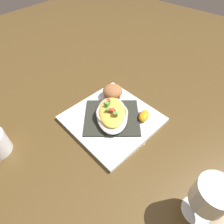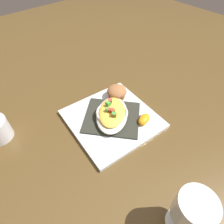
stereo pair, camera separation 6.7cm
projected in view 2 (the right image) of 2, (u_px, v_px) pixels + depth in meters
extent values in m
plane|color=brown|center=(112.00, 120.00, 0.70)|extent=(2.60, 2.60, 0.00)
cube|color=white|center=(112.00, 119.00, 0.70)|extent=(0.32, 0.32, 0.01)
cube|color=#2D2E26|center=(112.00, 117.00, 0.69)|extent=(0.26, 0.26, 0.01)
ellipsoid|color=white|center=(112.00, 114.00, 0.68)|extent=(0.21, 0.20, 0.02)
torus|color=white|center=(112.00, 113.00, 0.67)|extent=(0.16, 0.16, 0.01)
ellipsoid|color=yellow|center=(112.00, 112.00, 0.67)|extent=(0.17, 0.17, 0.02)
cube|color=#C83F3A|center=(110.00, 101.00, 0.68)|extent=(0.02, 0.02, 0.01)
cube|color=#AF5C27|center=(115.00, 115.00, 0.64)|extent=(0.02, 0.02, 0.01)
cube|color=green|center=(114.00, 114.00, 0.64)|extent=(0.02, 0.02, 0.01)
cube|color=#51A345|center=(108.00, 110.00, 0.66)|extent=(0.01, 0.01, 0.01)
cube|color=green|center=(108.00, 104.00, 0.67)|extent=(0.01, 0.01, 0.01)
cube|color=#D5452D|center=(112.00, 111.00, 0.65)|extent=(0.01, 0.01, 0.01)
cube|color=#D04031|center=(109.00, 109.00, 0.66)|extent=(0.01, 0.01, 0.01)
cylinder|color=#A86337|center=(117.00, 95.00, 0.76)|extent=(0.07, 0.07, 0.02)
ellipsoid|color=#A0663D|center=(117.00, 91.00, 0.75)|extent=(0.08, 0.08, 0.04)
ellipsoid|color=#4C0F23|center=(117.00, 89.00, 0.74)|extent=(0.03, 0.03, 0.01)
ellipsoid|color=#48245D|center=(142.00, 119.00, 0.68)|extent=(0.06, 0.06, 0.01)
ellipsoid|color=orange|center=(144.00, 119.00, 0.67)|extent=(0.06, 0.05, 0.03)
cylinder|color=white|center=(180.00, 223.00, 0.47)|extent=(0.07, 0.07, 0.00)
cylinder|color=white|center=(184.00, 219.00, 0.44)|extent=(0.01, 0.01, 0.07)
cylinder|color=white|center=(194.00, 209.00, 0.39)|extent=(0.08, 0.08, 0.07)
cylinder|color=silver|center=(191.00, 212.00, 0.40)|extent=(0.07, 0.07, 0.04)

